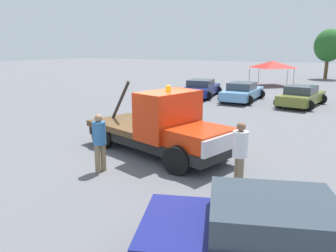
{
  "coord_description": "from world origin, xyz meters",
  "views": [
    {
      "loc": [
        6.03,
        -9.63,
        3.72
      ],
      "look_at": [
        0.5,
        0.0,
        1.05
      ],
      "focal_mm": 35.0,
      "sensor_mm": 36.0,
      "label": 1
    }
  ],
  "objects_px": {
    "person_near_truck": "(240,151)",
    "parked_car_skyblue": "(242,92)",
    "foreground_car": "(283,239)",
    "person_at_hood": "(99,139)",
    "parked_car_navy": "(201,88)",
    "tree_center": "(329,46)",
    "tow_truck": "(163,128)",
    "canopy_tent_red": "(273,64)",
    "parked_car_olive": "(301,96)"
  },
  "relations": [
    {
      "from": "tow_truck",
      "to": "person_at_hood",
      "type": "xyz_separation_m",
      "value": [
        -0.84,
        -2.34,
        0.07
      ]
    },
    {
      "from": "parked_car_skyblue",
      "to": "tree_center",
      "type": "xyz_separation_m",
      "value": [
        3.6,
        21.37,
        3.28
      ]
    },
    {
      "from": "person_near_truck",
      "to": "canopy_tent_red",
      "type": "height_order",
      "value": "canopy_tent_red"
    },
    {
      "from": "tow_truck",
      "to": "person_at_hood",
      "type": "height_order",
      "value": "tow_truck"
    },
    {
      "from": "parked_car_navy",
      "to": "parked_car_skyblue",
      "type": "xyz_separation_m",
      "value": [
        3.39,
        -0.45,
        -0.0
      ]
    },
    {
      "from": "person_at_hood",
      "to": "parked_car_navy",
      "type": "height_order",
      "value": "person_at_hood"
    },
    {
      "from": "parked_car_skyblue",
      "to": "parked_car_olive",
      "type": "distance_m",
      "value": 3.96
    },
    {
      "from": "tow_truck",
      "to": "canopy_tent_red",
      "type": "distance_m",
      "value": 24.21
    },
    {
      "from": "foreground_car",
      "to": "person_at_hood",
      "type": "bearing_deg",
      "value": 139.09
    },
    {
      "from": "person_at_hood",
      "to": "canopy_tent_red",
      "type": "height_order",
      "value": "canopy_tent_red"
    },
    {
      "from": "tow_truck",
      "to": "person_near_truck",
      "type": "bearing_deg",
      "value": -8.85
    },
    {
      "from": "foreground_car",
      "to": "person_at_hood",
      "type": "xyz_separation_m",
      "value": [
        -5.78,
        2.09,
        0.39
      ]
    },
    {
      "from": "parked_car_olive",
      "to": "tow_truck",
      "type": "bearing_deg",
      "value": 175.99
    },
    {
      "from": "foreground_car",
      "to": "person_at_hood",
      "type": "relative_size",
      "value": 2.91
    },
    {
      "from": "tree_center",
      "to": "person_near_truck",
      "type": "bearing_deg",
      "value": -88.62
    },
    {
      "from": "person_at_hood",
      "to": "canopy_tent_red",
      "type": "relative_size",
      "value": 0.5
    },
    {
      "from": "canopy_tent_red",
      "to": "person_near_truck",
      "type": "bearing_deg",
      "value": -79.15
    },
    {
      "from": "parked_car_olive",
      "to": "tree_center",
      "type": "height_order",
      "value": "tree_center"
    },
    {
      "from": "parked_car_olive",
      "to": "tree_center",
      "type": "relative_size",
      "value": 0.83
    },
    {
      "from": "person_near_truck",
      "to": "person_at_hood",
      "type": "bearing_deg",
      "value": 154.59
    },
    {
      "from": "foreground_car",
      "to": "person_near_truck",
      "type": "relative_size",
      "value": 2.86
    },
    {
      "from": "canopy_tent_red",
      "to": "tow_truck",
      "type": "bearing_deg",
      "value": -86.01
    },
    {
      "from": "person_near_truck",
      "to": "parked_car_olive",
      "type": "distance_m",
      "value": 14.41
    },
    {
      "from": "parked_car_olive",
      "to": "person_near_truck",
      "type": "bearing_deg",
      "value": -170.24
    },
    {
      "from": "tow_truck",
      "to": "canopy_tent_red",
      "type": "xyz_separation_m",
      "value": [
        -1.68,
        24.12,
        1.12
      ]
    },
    {
      "from": "person_at_hood",
      "to": "parked_car_skyblue",
      "type": "xyz_separation_m",
      "value": [
        -0.41,
        15.49,
        -0.39
      ]
    },
    {
      "from": "tree_center",
      "to": "canopy_tent_red",
      "type": "bearing_deg",
      "value": -111.17
    },
    {
      "from": "person_near_truck",
      "to": "parked_car_skyblue",
      "type": "xyz_separation_m",
      "value": [
        -4.47,
        14.55,
        -0.41
      ]
    },
    {
      "from": "foreground_car",
      "to": "parked_car_skyblue",
      "type": "bearing_deg",
      "value": 88.38
    },
    {
      "from": "parked_car_navy",
      "to": "canopy_tent_red",
      "type": "xyz_separation_m",
      "value": [
        2.97,
        10.52,
        1.44
      ]
    },
    {
      "from": "tow_truck",
      "to": "parked_car_olive",
      "type": "height_order",
      "value": "tow_truck"
    },
    {
      "from": "person_near_truck",
      "to": "parked_car_skyblue",
      "type": "relative_size",
      "value": 0.37
    },
    {
      "from": "parked_car_navy",
      "to": "tree_center",
      "type": "relative_size",
      "value": 0.88
    },
    {
      "from": "canopy_tent_red",
      "to": "tree_center",
      "type": "height_order",
      "value": "tree_center"
    },
    {
      "from": "foreground_car",
      "to": "parked_car_olive",
      "type": "bearing_deg",
      "value": 76.28
    },
    {
      "from": "foreground_car",
      "to": "parked_car_skyblue",
      "type": "distance_m",
      "value": 18.64
    },
    {
      "from": "person_near_truck",
      "to": "parked_car_navy",
      "type": "relative_size",
      "value": 0.36
    },
    {
      "from": "tow_truck",
      "to": "tree_center",
      "type": "relative_size",
      "value": 1.05
    },
    {
      "from": "parked_car_olive",
      "to": "tree_center",
      "type": "bearing_deg",
      "value": 8.66
    },
    {
      "from": "tow_truck",
      "to": "tree_center",
      "type": "distance_m",
      "value": 34.73
    },
    {
      "from": "tow_truck",
      "to": "canopy_tent_red",
      "type": "height_order",
      "value": "tow_truck"
    },
    {
      "from": "parked_car_navy",
      "to": "canopy_tent_red",
      "type": "relative_size",
      "value": 1.41
    },
    {
      "from": "person_near_truck",
      "to": "tree_center",
      "type": "relative_size",
      "value": 0.31
    },
    {
      "from": "canopy_tent_red",
      "to": "person_at_hood",
      "type": "bearing_deg",
      "value": -88.18
    },
    {
      "from": "parked_car_navy",
      "to": "tree_center",
      "type": "xyz_separation_m",
      "value": [
        7.0,
        20.92,
        3.28
      ]
    },
    {
      "from": "person_near_truck",
      "to": "parked_car_navy",
      "type": "distance_m",
      "value": 16.94
    },
    {
      "from": "person_at_hood",
      "to": "parked_car_olive",
      "type": "bearing_deg",
      "value": 87.57
    },
    {
      "from": "person_at_hood",
      "to": "parked_car_skyblue",
      "type": "relative_size",
      "value": 0.37
    },
    {
      "from": "tow_truck",
      "to": "person_near_truck",
      "type": "distance_m",
      "value": 3.5
    },
    {
      "from": "parked_car_skyblue",
      "to": "parked_car_olive",
      "type": "height_order",
      "value": "same"
    }
  ]
}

